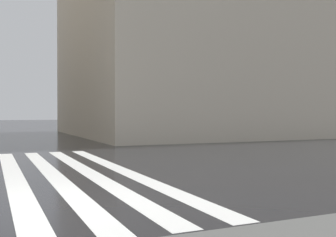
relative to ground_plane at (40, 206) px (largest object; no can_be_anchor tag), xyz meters
The scene contains 1 object.
ground_plane is the anchor object (origin of this frame).
Camera 1 is at (-7.57, 0.82, 1.68)m, focal length 42.89 mm.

